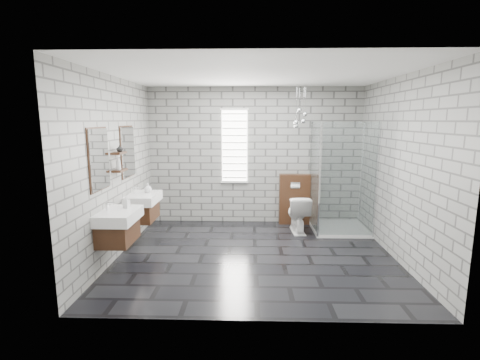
{
  "coord_description": "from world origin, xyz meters",
  "views": [
    {
      "loc": [
        -0.08,
        -5.11,
        2.06
      ],
      "look_at": [
        -0.25,
        0.35,
        1.12
      ],
      "focal_mm": 26.0,
      "sensor_mm": 36.0,
      "label": 1
    }
  ],
  "objects_px": {
    "vanity_left": "(116,217)",
    "cistern_panel": "(294,199)",
    "toilet": "(298,214)",
    "vanity_right": "(141,199)",
    "shower_enclosure": "(336,205)"
  },
  "relations": [
    {
      "from": "vanity_right",
      "to": "toilet",
      "type": "xyz_separation_m",
      "value": [
        2.71,
        0.69,
        -0.41
      ]
    },
    {
      "from": "vanity_left",
      "to": "toilet",
      "type": "distance_m",
      "value": 3.26
    },
    {
      "from": "vanity_left",
      "to": "cistern_panel",
      "type": "bearing_deg",
      "value": 40.4
    },
    {
      "from": "vanity_right",
      "to": "cistern_panel",
      "type": "relative_size",
      "value": 1.57
    },
    {
      "from": "vanity_left",
      "to": "vanity_right",
      "type": "distance_m",
      "value": 1.09
    },
    {
      "from": "vanity_right",
      "to": "shower_enclosure",
      "type": "height_order",
      "value": "shower_enclosure"
    },
    {
      "from": "cistern_panel",
      "to": "toilet",
      "type": "relative_size",
      "value": 1.45
    },
    {
      "from": "shower_enclosure",
      "to": "toilet",
      "type": "height_order",
      "value": "shower_enclosure"
    },
    {
      "from": "vanity_left",
      "to": "toilet",
      "type": "xyz_separation_m",
      "value": [
        2.71,
        1.78,
        -0.41
      ]
    },
    {
      "from": "shower_enclosure",
      "to": "toilet",
      "type": "relative_size",
      "value": 2.95
    },
    {
      "from": "vanity_left",
      "to": "vanity_right",
      "type": "relative_size",
      "value": 1.0
    },
    {
      "from": "cistern_panel",
      "to": "toilet",
      "type": "height_order",
      "value": "cistern_panel"
    },
    {
      "from": "vanity_right",
      "to": "toilet",
      "type": "relative_size",
      "value": 2.28
    },
    {
      "from": "vanity_right",
      "to": "cistern_panel",
      "type": "distance_m",
      "value": 2.98
    },
    {
      "from": "cistern_panel",
      "to": "vanity_left",
      "type": "bearing_deg",
      "value": -139.6
    }
  ]
}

